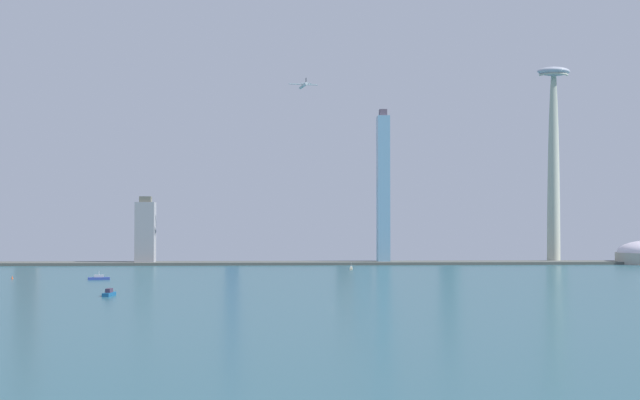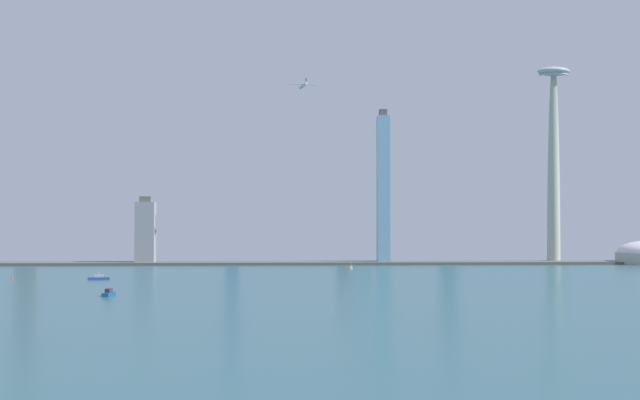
# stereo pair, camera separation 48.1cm
# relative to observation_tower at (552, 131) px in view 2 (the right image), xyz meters

# --- Properties ---
(ground_plane) EXTENTS (6000.00, 6000.00, 0.00)m
(ground_plane) POSITION_rel_observation_tower_xyz_m (-304.77, -518.63, -162.20)
(ground_plane) COLOR #2A5763
(waterfront_pier) EXTENTS (968.87, 49.31, 3.14)m
(waterfront_pier) POSITION_rel_observation_tower_xyz_m (-304.77, -22.42, -160.63)
(waterfront_pier) COLOR #535650
(waterfront_pier) RESTS_ON ground
(observation_tower) EXTENTS (43.67, 43.67, 340.84)m
(observation_tower) POSITION_rel_observation_tower_xyz_m (0.00, 0.00, 0.00)
(observation_tower) COLOR #B6B9A5
(observation_tower) RESTS_ON ground
(skyscraper_0) EXTENTS (14.58, 19.24, 186.06)m
(skyscraper_0) POSITION_rel_observation_tower_xyz_m (-212.03, -13.07, -71.68)
(skyscraper_0) COLOR #75A6C5
(skyscraper_0) RESTS_ON ground
(skyscraper_1) EXTENTS (22.57, 17.66, 80.16)m
(skyscraper_1) POSITION_rel_observation_tower_xyz_m (-494.23, -22.88, -124.21)
(skyscraper_1) COLOR #94959A
(skyscraper_1) RESTS_ON ground
(skyscraper_2) EXTENTS (15.27, 16.11, 110.09)m
(skyscraper_2) POSITION_rel_observation_tower_xyz_m (26.47, 54.40, -107.15)
(skyscraper_2) COLOR #9DADAF
(skyscraper_2) RESTS_ON ground
(skyscraper_3) EXTENTS (16.19, 24.39, 160.18)m
(skyscraper_3) POSITION_rel_observation_tower_xyz_m (-395.51, 34.32, -84.69)
(skyscraper_3) COLOR #6777AB
(skyscraper_3) RESTS_ON ground
(skyscraper_4) EXTENTS (22.75, 24.66, 129.01)m
(skyscraper_4) POSITION_rel_observation_tower_xyz_m (-118.21, 50.46, -100.72)
(skyscraper_4) COLOR #9DB6BF
(skyscraper_4) RESTS_ON ground
(skyscraper_5) EXTENTS (26.79, 13.56, 160.71)m
(skyscraper_5) POSITION_rel_observation_tower_xyz_m (-652.12, 47.12, -81.84)
(skyscraper_5) COLOR gray
(skyscraper_5) RESTS_ON ground
(skyscraper_6) EXTENTS (25.65, 20.39, 88.39)m
(skyscraper_6) POSITION_rel_observation_tower_xyz_m (-248.88, 76.95, -118.01)
(skyscraper_6) COLOR beige
(skyscraper_6) RESTS_ON ground
(skyscraper_7) EXTENTS (21.43, 23.32, 104.60)m
(skyscraper_7) POSITION_rel_observation_tower_xyz_m (-233.18, 31.15, -112.78)
(skyscraper_7) COLOR #9AB3CB
(skyscraper_7) RESTS_ON ground
(boat_0) EXTENTS (6.28, 15.88, 4.90)m
(boat_0) POSITION_rel_observation_tower_xyz_m (-446.95, -448.83, -160.41)
(boat_0) COLOR navy
(boat_0) RESTS_ON ground
(boat_1) EXTENTS (3.66, 10.22, 8.29)m
(boat_1) POSITION_rel_observation_tower_xyz_m (-262.17, -145.28, -160.82)
(boat_1) COLOR beige
(boat_1) RESTS_ON ground
(boat_2) EXTENTS (18.58, 8.74, 7.59)m
(boat_2) POSITION_rel_observation_tower_xyz_m (-489.20, -287.70, -160.65)
(boat_2) COLOR #2B3F8E
(boat_2) RESTS_ON ground
(channel_buoy_0) EXTENTS (1.54, 1.54, 2.80)m
(channel_buoy_0) POSITION_rel_observation_tower_xyz_m (-566.27, -273.38, -160.80)
(channel_buoy_0) COLOR #E54C19
(channel_buoy_0) RESTS_ON ground
(airplane) EXTENTS (33.73, 32.39, 8.25)m
(airplane) POSITION_rel_observation_tower_xyz_m (-309.61, -56.30, 44.97)
(airplane) COLOR silver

